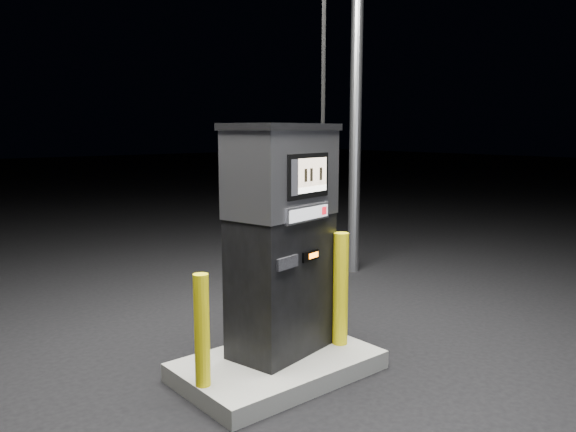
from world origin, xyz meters
TOP-DOWN VIEW (x-y plane):
  - ground at (0.00, 0.00)m, footprint 80.00×80.00m
  - pump_island at (0.00, 0.00)m, footprint 1.60×1.00m
  - fuel_dispenser at (0.12, 0.10)m, footprint 1.09×0.74m
  - bollard_left at (-0.74, -0.04)m, footprint 0.12×0.12m
  - bollard_right at (0.61, -0.11)m, footprint 0.16×0.16m

SIDE VIEW (x-z plane):
  - ground at x=0.00m, z-range 0.00..0.00m
  - pump_island at x=0.00m, z-range 0.00..0.15m
  - bollard_left at x=-0.74m, z-range 0.15..0.99m
  - bollard_right at x=0.61m, z-range 0.15..1.13m
  - fuel_dispenser at x=0.12m, z-range -0.84..3.09m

